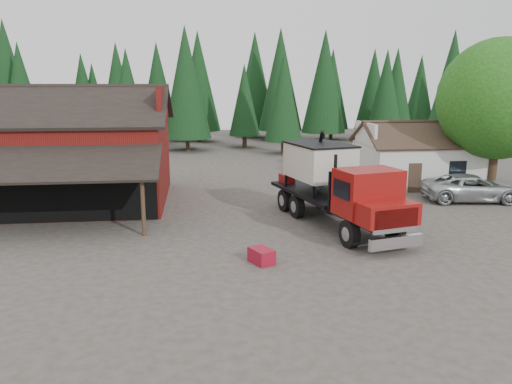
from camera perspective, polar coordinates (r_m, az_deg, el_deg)
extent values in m
plane|color=#433B34|center=(22.77, 1.08, -6.04)|extent=(120.00, 120.00, 0.00)
cube|color=maroon|center=(32.76, -20.91, 3.25)|extent=(12.00, 10.00, 5.00)
cube|color=black|center=(30.04, -22.56, 9.12)|extent=(12.80, 5.53, 2.35)
cube|color=black|center=(34.88, -20.37, 9.57)|extent=(12.80, 5.53, 2.35)
cube|color=maroon|center=(31.51, -10.61, 9.92)|extent=(0.25, 7.00, 2.00)
cube|color=black|center=(26.35, -24.46, 2.97)|extent=(12.40, 3.53, 1.44)
cylinder|color=#382619|center=(24.35, -12.77, -1.72)|extent=(0.20, 0.20, 2.80)
cube|color=black|center=(28.04, -23.28, 0.65)|extent=(11.70, 0.08, 3.90)
cube|color=silver|center=(38.37, 17.94, 3.14)|extent=(8.00, 6.00, 3.00)
cube|color=#38281E|center=(36.75, 19.14, 6.23)|extent=(8.60, 3.42, 1.80)
cube|color=#38281E|center=(39.46, 17.25, 6.71)|extent=(8.60, 3.42, 1.80)
cube|color=silver|center=(36.61, 12.43, 6.59)|extent=(0.20, 4.20, 1.50)
cube|color=silver|center=(39.95, 23.41, 6.32)|extent=(0.20, 4.20, 1.50)
cube|color=#38281E|center=(35.12, 17.69, 1.54)|extent=(0.90, 0.06, 2.00)
cube|color=black|center=(36.36, 22.07, 2.53)|extent=(1.20, 0.06, 1.00)
cylinder|color=#382619|center=(37.64, 25.40, 2.54)|extent=(0.60, 0.60, 3.20)
sphere|color=#174F12|center=(37.25, 26.04, 9.53)|extent=(8.00, 8.00, 8.00)
sphere|color=#174F12|center=(37.36, 23.65, 7.90)|extent=(4.40, 4.40, 4.40)
cylinder|color=#382619|center=(52.59, 3.11, 5.22)|extent=(0.44, 0.44, 1.60)
cone|color=black|center=(52.22, 3.18, 10.78)|extent=(3.96, 3.96, 9.00)
cylinder|color=#382619|center=(53.97, 20.92, 4.62)|extent=(0.44, 0.44, 1.60)
cone|color=black|center=(53.60, 21.41, 11.09)|extent=(4.84, 4.84, 11.00)
cylinder|color=#382619|center=(55.80, -7.82, 5.52)|extent=(0.44, 0.44, 1.60)
cone|color=black|center=(55.44, -8.02, 12.31)|extent=(5.28, 5.28, 12.00)
cylinder|color=black|center=(22.62, 10.64, -4.72)|extent=(0.69, 1.31, 1.25)
cylinder|color=black|center=(23.91, 15.55, -4.04)|extent=(0.69, 1.31, 1.25)
cylinder|color=black|center=(27.25, 4.69, -1.66)|extent=(0.69, 1.31, 1.25)
cylinder|color=black|center=(28.33, 9.06, -1.24)|extent=(0.69, 1.31, 1.25)
cylinder|color=black|center=(28.65, 3.33, -0.96)|extent=(0.69, 1.31, 1.25)
cylinder|color=black|center=(29.68, 7.54, -0.58)|extent=(0.69, 1.31, 1.25)
cube|color=black|center=(26.11, 8.79, -1.35)|extent=(3.58, 9.79, 0.45)
cube|color=silver|center=(21.88, 15.73, -5.56)|extent=(2.59, 0.83, 0.51)
cube|color=silver|center=(21.71, 15.69, -3.19)|extent=(2.12, 0.63, 1.02)
cube|color=maroon|center=(22.20, 14.68, -2.34)|extent=(2.84, 2.05, 0.97)
cube|color=maroon|center=(23.24, 12.67, -0.01)|extent=(3.11, 2.53, 2.10)
cube|color=black|center=(22.44, 13.97, 0.38)|extent=(2.34, 0.67, 1.02)
cylinder|color=black|center=(23.39, 9.03, 1.77)|extent=(0.19, 0.19, 2.05)
cube|color=black|center=(24.19, 11.19, 0.39)|extent=(2.74, 0.81, 1.82)
cube|color=black|center=(27.40, 7.18, 0.00)|extent=(4.41, 7.10, 0.18)
cube|color=beige|center=(27.10, 7.27, 3.48)|extent=(3.44, 4.27, 1.82)
cone|color=beige|center=(27.30, 7.21, 1.12)|extent=(3.03, 3.03, 0.80)
cube|color=black|center=(26.98, 7.32, 5.43)|extent=(3.58, 4.41, 0.09)
cylinder|color=black|center=(28.83, 6.98, 3.77)|extent=(0.25, 2.52, 3.47)
cube|color=maroon|center=(29.45, 3.54, 1.54)|extent=(0.88, 1.05, 0.51)
cylinder|color=silver|center=(24.87, 14.11, -2.53)|extent=(0.89, 1.26, 0.64)
imported|color=#B9BDC2|center=(33.84, 23.48, 0.44)|extent=(6.33, 3.54, 1.67)
cube|color=maroon|center=(20.43, 0.63, -7.31)|extent=(1.10, 1.29, 0.60)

